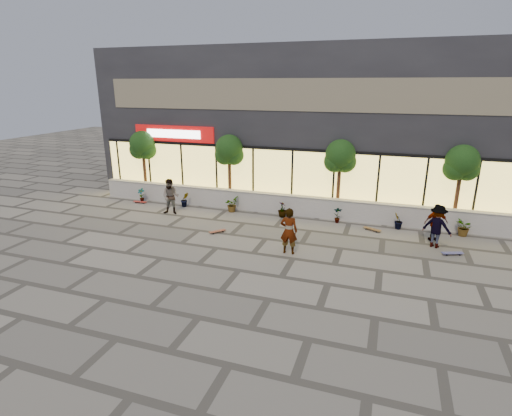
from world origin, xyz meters
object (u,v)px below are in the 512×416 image
(tree_midwest, at_px, (229,152))
(skater_right_far, at_px, (437,226))
(skateboard_center, at_px, (217,231))
(skateboard_right_near, at_px, (372,229))
(tree_mideast, at_px, (340,158))
(skater_right_near, at_px, (436,223))
(skater_left, at_px, (171,197))
(skateboard_right_far, at_px, (453,253))
(skateboard_left, at_px, (140,202))
(tree_west, at_px, (143,147))
(tree_east, at_px, (462,165))
(skater_center, at_px, (289,231))

(tree_midwest, height_order, skater_right_far, tree_midwest)
(skateboard_center, distance_m, skateboard_right_near, 7.18)
(tree_midwest, bearing_deg, tree_mideast, 0.00)
(skater_right_near, relative_size, skateboard_right_near, 1.94)
(skater_left, relative_size, skateboard_right_far, 2.14)
(skateboard_left, bearing_deg, skateboard_right_far, -10.76)
(tree_west, relative_size, skater_right_near, 2.36)
(skater_right_near, relative_size, skateboard_center, 2.24)
(tree_midwest, xyz_separation_m, skateboard_right_near, (7.89, -1.86, -2.90))
(tree_mideast, distance_m, skater_right_near, 5.48)
(skateboard_center, height_order, skateboard_left, same)
(skater_right_far, relative_size, skateboard_center, 2.46)
(tree_midwest, xyz_separation_m, tree_east, (11.50, 0.00, 0.00))
(tree_midwest, distance_m, tree_mideast, 6.00)
(skater_center, relative_size, skateboard_left, 2.37)
(skateboard_left, xyz_separation_m, skateboard_right_near, (12.84, -0.36, 0.00))
(tree_west, height_order, skater_right_near, tree_west)
(tree_mideast, xyz_separation_m, skateboard_center, (-4.82, -4.42, -2.91))
(skateboard_center, relative_size, skateboard_right_near, 0.87)
(skater_center, relative_size, skateboard_center, 2.57)
(skater_right_far, bearing_deg, tree_east, -85.99)
(tree_midwest, height_order, skater_left, tree_midwest)
(skater_left, relative_size, skater_right_near, 1.12)
(skateboard_center, bearing_deg, skater_right_far, -40.41)
(skateboard_right_near, xyz_separation_m, skateboard_right_far, (3.20, -1.81, 0.00))
(tree_mideast, bearing_deg, tree_midwest, 180.00)
(tree_midwest, bearing_deg, skater_right_far, -15.90)
(skateboard_right_far, bearing_deg, skater_right_near, 91.78)
(tree_mideast, height_order, skater_center, tree_mideast)
(tree_mideast, distance_m, tree_east, 5.50)
(skater_center, bearing_deg, tree_west, -32.32)
(skater_right_far, bearing_deg, skateboard_right_near, -0.59)
(skater_center, relative_size, skater_right_near, 1.15)
(tree_mideast, xyz_separation_m, skater_right_far, (4.48, -2.99, -2.08))
(skater_left, xyz_separation_m, skateboard_right_near, (10.12, 0.77, -0.85))
(tree_east, height_order, skater_right_far, tree_east)
(tree_east, distance_m, skateboard_center, 11.59)
(skateboard_left, xyz_separation_m, skateboard_right_far, (16.05, -2.18, 0.01))
(tree_east, relative_size, skater_right_near, 2.36)
(skater_right_near, distance_m, skateboard_left, 15.49)
(skater_right_far, relative_size, skateboard_right_far, 2.09)
(skater_right_near, xyz_separation_m, skateboard_right_near, (-2.61, 0.41, -0.75))
(tree_west, bearing_deg, skater_right_far, -10.58)
(skater_left, bearing_deg, skateboard_right_near, -6.54)
(tree_west, relative_size, skater_right_far, 2.15)
(skateboard_right_near, bearing_deg, skater_left, -150.21)
(tree_mideast, relative_size, skater_right_far, 2.15)
(tree_west, distance_m, skater_left, 4.67)
(skater_left, relative_size, skateboard_left, 2.32)
(tree_mideast, relative_size, skateboard_left, 4.87)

